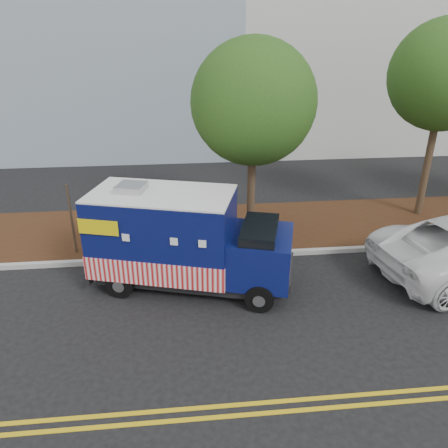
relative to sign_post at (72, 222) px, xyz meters
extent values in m
plane|color=black|center=(4.73, -1.98, -1.20)|extent=(120.00, 120.00, 0.00)
cube|color=#9E9E99|center=(4.73, -0.58, -1.12)|extent=(120.00, 0.18, 0.15)
cube|color=black|center=(4.73, 1.52, -1.12)|extent=(120.00, 4.00, 0.15)
cube|color=gold|center=(4.73, -6.43, -1.19)|extent=(120.00, 0.10, 0.01)
cube|color=gold|center=(4.73, -6.68, -1.19)|extent=(120.00, 0.10, 0.01)
cylinder|color=#38281C|center=(5.63, 0.73, 0.60)|extent=(0.26, 0.26, 3.59)
sphere|color=#214D15|center=(5.63, 0.73, 3.34)|extent=(3.81, 3.81, 3.81)
cylinder|color=#38281C|center=(12.27, 1.91, 0.91)|extent=(0.26, 0.26, 4.22)
sphere|color=#214D15|center=(12.27, 1.91, 3.95)|extent=(3.70, 3.70, 3.70)
cube|color=#473828|center=(0.00, 0.00, 0.00)|extent=(0.06, 0.06, 2.40)
cube|color=black|center=(3.59, -2.04, -0.83)|extent=(5.21, 2.98, 0.25)
cube|color=#0A124C|center=(2.82, -1.82, 0.39)|extent=(4.13, 2.98, 2.12)
cube|color=#B70B10|center=(2.82, -1.82, -0.36)|extent=(4.17, 3.04, 0.66)
cube|color=white|center=(2.82, -1.82, 1.47)|extent=(4.13, 2.98, 0.05)
cube|color=#B7B7BA|center=(2.06, -1.60, 1.58)|extent=(0.87, 0.87, 0.19)
cube|color=#0A124C|center=(5.37, -2.56, -0.10)|extent=(2.05, 2.26, 1.24)
cube|color=black|center=(5.33, -2.55, 0.49)|extent=(1.33, 1.90, 0.57)
cube|color=black|center=(6.15, -2.78, -0.51)|extent=(0.56, 1.72, 0.26)
cube|color=black|center=(1.00, -1.30, -0.80)|extent=(0.70, 1.95, 0.25)
cube|color=#B7B7BA|center=(1.03, -1.30, 0.43)|extent=(0.47, 1.54, 1.68)
cube|color=#B7B7BA|center=(3.37, -0.89, 0.43)|extent=(1.54, 0.47, 0.97)
cube|color=yellow|center=(1.26, -2.46, 0.87)|extent=(1.02, 0.31, 0.40)
cube|color=yellow|center=(1.84, -0.45, 0.87)|extent=(1.02, 0.31, 0.40)
cylinder|color=black|center=(5.20, -3.45, -0.83)|extent=(0.78, 0.44, 0.74)
cylinder|color=black|center=(5.70, -1.72, -0.83)|extent=(0.78, 0.44, 0.74)
cylinder|color=black|center=(1.64, -2.42, -0.83)|extent=(0.78, 0.44, 0.74)
cylinder|color=black|center=(2.14, -0.69, -0.83)|extent=(0.78, 0.44, 0.74)
camera|label=1|loc=(3.37, -12.55, 5.39)|focal=35.00mm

